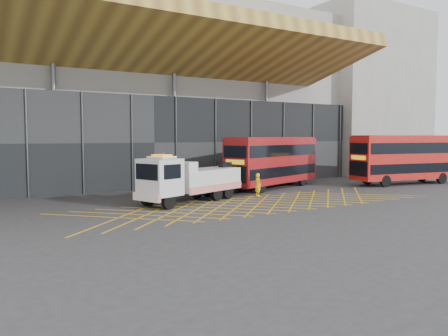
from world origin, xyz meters
TOP-DOWN VIEW (x-y plane):
  - ground_plane at (0.00, 0.00)m, footprint 120.00×120.00m
  - road_markings at (4.80, 0.00)m, footprint 26.36×7.16m
  - construction_building at (1.92, 18.40)m, footprint 55.00×23.97m
  - east_building at (32.00, 16.00)m, footprint 15.00×12.00m
  - recovery_truck at (1.14, 3.07)m, footprint 9.68×5.04m
  - bus_towed at (11.26, 6.78)m, footprint 11.16×6.04m
  - bus_second at (24.00, 2.71)m, footprint 11.64×4.29m
  - worker at (7.01, 3.13)m, footprint 0.46×0.66m

SIDE VIEW (x-z plane):
  - ground_plane at x=0.00m, z-range 0.00..0.00m
  - road_markings at x=4.80m, z-range 0.00..0.01m
  - worker at x=7.01m, z-range 0.00..1.75m
  - recovery_truck at x=1.14m, z-range -0.13..3.30m
  - bus_towed at x=11.26m, z-range 0.25..4.71m
  - bus_second at x=24.00m, z-range 0.26..4.89m
  - construction_building at x=1.92m, z-range -0.02..17.98m
  - east_building at x=32.00m, z-range 0.00..20.00m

